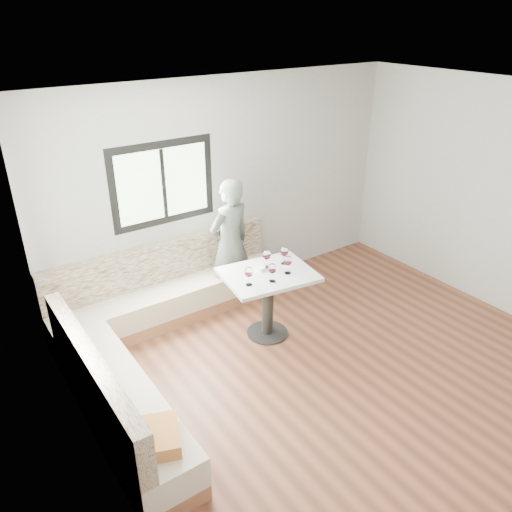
% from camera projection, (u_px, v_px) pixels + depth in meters
% --- Properties ---
extents(room, '(5.01, 5.01, 2.81)m').
position_uv_depth(room, '(363.00, 261.00, 4.54)').
color(room, brown).
rests_on(room, ground).
extents(banquette, '(2.90, 2.80, 0.95)m').
position_uv_depth(banquette, '(150.00, 333.00, 5.39)').
color(banquette, '#965F41').
rests_on(banquette, ground).
extents(table, '(1.10, 0.92, 0.82)m').
position_uv_depth(table, '(268.00, 289.00, 5.67)').
color(table, black).
rests_on(table, ground).
extents(person, '(0.67, 0.50, 1.68)m').
position_uv_depth(person, '(230.00, 244.00, 6.23)').
color(person, '#535C54').
rests_on(person, ground).
extents(olive_ramekin, '(0.11, 0.11, 0.04)m').
position_uv_depth(olive_ramekin, '(261.00, 268.00, 5.63)').
color(olive_ramekin, white).
rests_on(olive_ramekin, table).
extents(wine_glass_a, '(0.10, 0.10, 0.22)m').
position_uv_depth(wine_glass_a, '(249.00, 273.00, 5.27)').
color(wine_glass_a, white).
rests_on(wine_glass_a, table).
extents(wine_glass_b, '(0.10, 0.10, 0.22)m').
position_uv_depth(wine_glass_b, '(272.00, 269.00, 5.34)').
color(wine_glass_b, white).
rests_on(wine_glass_b, table).
extents(wine_glass_c, '(0.10, 0.10, 0.22)m').
position_uv_depth(wine_glass_c, '(288.00, 261.00, 5.51)').
color(wine_glass_c, white).
rests_on(wine_glass_c, table).
extents(wine_glass_d, '(0.10, 0.10, 0.22)m').
position_uv_depth(wine_glass_d, '(267.00, 255.00, 5.64)').
color(wine_glass_d, white).
rests_on(wine_glass_d, table).
extents(wine_glass_e, '(0.10, 0.10, 0.22)m').
position_uv_depth(wine_glass_e, '(284.00, 252.00, 5.71)').
color(wine_glass_e, white).
rests_on(wine_glass_e, table).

